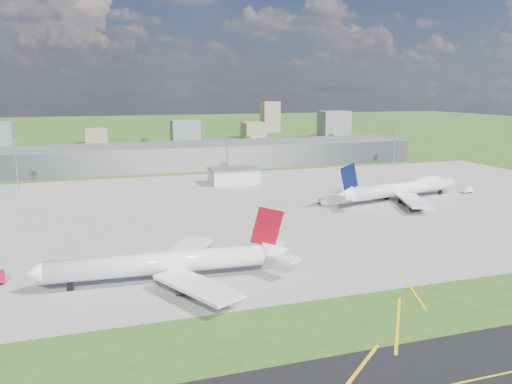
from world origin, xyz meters
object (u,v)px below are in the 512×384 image
object	(u,v)px
airliner_red_twin	(169,263)
van_white_far	(468,190)
tug_yellow	(184,246)
van_white_near	(322,202)
airliner_blue_quad	(403,189)

from	to	relation	value
airliner_red_twin	van_white_far	size ratio (longest dim) A/B	12.68
airliner_red_twin	tug_yellow	bearing A→B (deg)	-104.62
van_white_near	van_white_far	bearing A→B (deg)	-84.67
airliner_red_twin	airliner_blue_quad	size ratio (longest dim) A/B	0.94
airliner_red_twin	van_white_near	bearing A→B (deg)	-134.65
airliner_red_twin	van_white_far	distance (m)	173.47
van_white_far	tug_yellow	bearing A→B (deg)	-176.41
tug_yellow	van_white_near	size ratio (longest dim) A/B	0.75
airliner_red_twin	van_white_far	xyz separation A→B (m)	(158.14, 71.19, -3.79)
van_white_near	van_white_far	world-z (taller)	van_white_far
airliner_blue_quad	van_white_far	size ratio (longest dim) A/B	13.48
tug_yellow	van_white_far	world-z (taller)	van_white_far
airliner_red_twin	tug_yellow	size ratio (longest dim) A/B	18.76
airliner_red_twin	tug_yellow	xyz separation A→B (m)	(8.74, 27.03, -4.24)
airliner_blue_quad	airliner_red_twin	bearing A→B (deg)	-161.28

